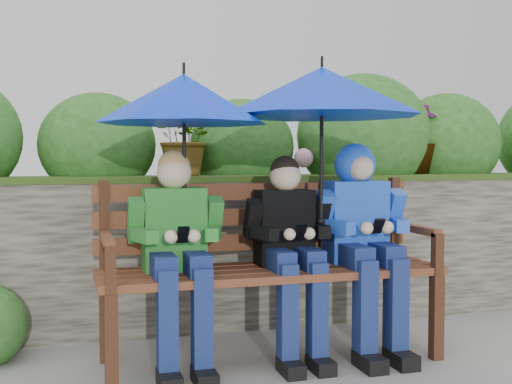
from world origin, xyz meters
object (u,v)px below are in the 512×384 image
object	(u,v)px
boy_left	(177,246)
boy_right	(362,227)
boy_middle	(290,243)
umbrella_left	(184,99)
park_bench	(267,256)
umbrella_right	(322,92)

from	to	relation	value
boy_left	boy_right	world-z (taller)	boy_right
boy_left	boy_right	xyz separation A→B (m)	(1.09, 0.01, 0.06)
boy_middle	umbrella_left	xyz separation A→B (m)	(-0.59, 0.05, 0.80)
park_bench	boy_left	size ratio (longest dim) A/B	1.63
boy_middle	umbrella_left	size ratio (longest dim) A/B	1.23
boy_middle	umbrella_left	world-z (taller)	umbrella_left
boy_right	umbrella_left	size ratio (longest dim) A/B	1.31
boy_right	umbrella_left	world-z (taller)	umbrella_left
boy_right	umbrella_left	distance (m)	1.27
boy_middle	umbrella_left	distance (m)	1.00
boy_right	umbrella_right	distance (m)	0.83
boy_left	boy_middle	distance (m)	0.64
boy_right	umbrella_right	xyz separation A→B (m)	(-0.27, -0.03, 0.78)
boy_left	umbrella_right	bearing A→B (deg)	-1.25
boy_left	boy_middle	size ratio (longest dim) A/B	1.03
boy_left	umbrella_left	xyz separation A→B (m)	(0.05, 0.05, 0.79)
park_bench	boy_middle	distance (m)	0.16
umbrella_right	boy_left	bearing A→B (deg)	178.75
umbrella_left	umbrella_right	bearing A→B (deg)	-4.89
park_bench	umbrella_left	distance (m)	1.01
park_bench	boy_right	distance (m)	0.59
boy_middle	boy_left	bearing A→B (deg)	-179.72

